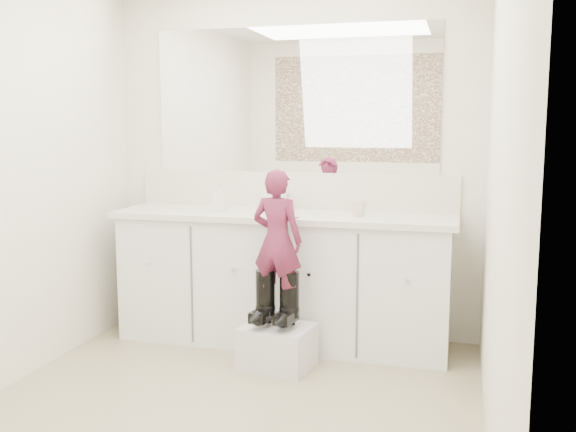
% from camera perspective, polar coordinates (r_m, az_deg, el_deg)
% --- Properties ---
extents(floor, '(3.00, 3.00, 0.00)m').
position_cam_1_polar(floor, '(3.41, -6.25, -17.47)').
color(floor, '#90825E').
rests_on(floor, ground).
extents(wall_back, '(2.60, 0.00, 2.60)m').
position_cam_1_polar(wall_back, '(4.51, 0.52, 4.67)').
color(wall_back, beige).
rests_on(wall_back, floor).
extents(wall_right, '(0.00, 3.00, 3.00)m').
position_cam_1_polar(wall_right, '(2.87, 18.28, 2.33)').
color(wall_right, beige).
rests_on(wall_right, floor).
extents(vanity_cabinet, '(2.20, 0.55, 0.85)m').
position_cam_1_polar(vanity_cabinet, '(4.37, -0.42, -5.75)').
color(vanity_cabinet, silver).
rests_on(vanity_cabinet, floor).
extents(countertop, '(2.28, 0.58, 0.04)m').
position_cam_1_polar(countertop, '(4.27, -0.48, 0.02)').
color(countertop, beige).
rests_on(countertop, vanity_cabinet).
extents(backsplash, '(2.28, 0.03, 0.25)m').
position_cam_1_polar(backsplash, '(4.51, 0.47, 2.31)').
color(backsplash, beige).
rests_on(backsplash, countertop).
extents(mirror, '(2.00, 0.02, 1.00)m').
position_cam_1_polar(mirror, '(4.50, 0.49, 10.27)').
color(mirror, white).
rests_on(mirror, wall_back).
extents(faucet, '(0.08, 0.08, 0.10)m').
position_cam_1_polar(faucet, '(4.42, 0.10, 1.21)').
color(faucet, silver).
rests_on(faucet, countertop).
extents(cup, '(0.11, 0.11, 0.10)m').
position_cam_1_polar(cup, '(4.13, 6.29, 0.65)').
color(cup, beige).
rests_on(cup, countertop).
extents(soap_bottle, '(0.09, 0.10, 0.19)m').
position_cam_1_polar(soap_bottle, '(4.36, -6.12, 1.64)').
color(soap_bottle, silver).
rests_on(soap_bottle, countertop).
extents(step_stool, '(0.45, 0.40, 0.26)m').
position_cam_1_polar(step_stool, '(3.99, -0.94, -11.53)').
color(step_stool, silver).
rests_on(step_stool, floor).
extents(boot_left, '(0.16, 0.24, 0.34)m').
position_cam_1_polar(boot_left, '(3.92, -2.02, -7.27)').
color(boot_left, black).
rests_on(boot_left, step_stool).
extents(boot_right, '(0.16, 0.24, 0.34)m').
position_cam_1_polar(boot_right, '(3.88, 0.12, -7.43)').
color(boot_right, black).
rests_on(boot_right, step_stool).
extents(toddler, '(0.34, 0.25, 0.85)m').
position_cam_1_polar(toddler, '(3.82, -0.97, -2.18)').
color(toddler, '#9B2F59').
rests_on(toddler, step_stool).
extents(toothbrush, '(0.14, 0.03, 0.06)m').
position_cam_1_polar(toothbrush, '(3.78, 0.05, -0.40)').
color(toothbrush, '#E75A98').
rests_on(toothbrush, toddler).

